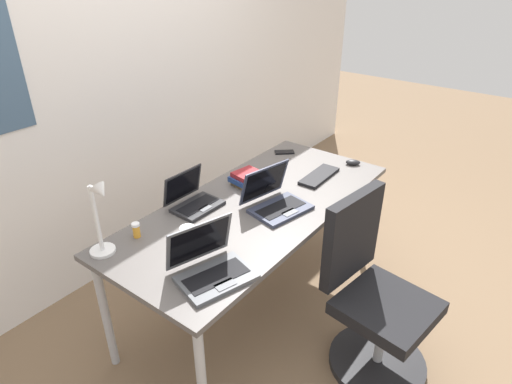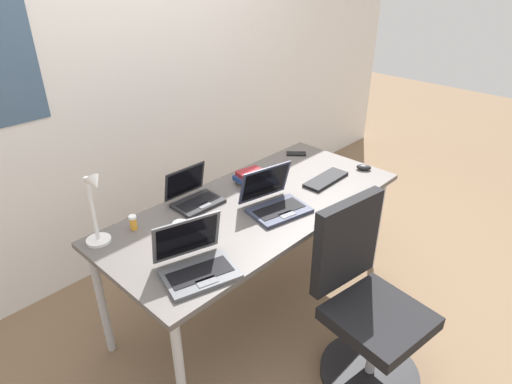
{
  "view_description": "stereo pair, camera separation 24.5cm",
  "coord_description": "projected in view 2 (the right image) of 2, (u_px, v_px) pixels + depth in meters",
  "views": [
    {
      "loc": [
        -1.72,
        -1.3,
        2.0
      ],
      "look_at": [
        0.0,
        0.0,
        0.82
      ],
      "focal_mm": 30.92,
      "sensor_mm": 36.0,
      "label": 1
    },
    {
      "loc": [
        -1.56,
        -1.49,
        2.0
      ],
      "look_at": [
        0.0,
        0.0,
        0.82
      ],
      "focal_mm": 30.92,
      "sensor_mm": 36.0,
      "label": 2
    }
  ],
  "objects": [
    {
      "name": "laptop_front_right",
      "position": [
        196.0,
        263.0,
        1.95
      ],
      "size": [
        0.39,
        0.36,
        0.23
      ],
      "color": "#515459",
      "rests_on": "desk"
    },
    {
      "name": "ground_plane",
      "position": [
        256.0,
        303.0,
        2.85
      ],
      "size": [
        12.0,
        12.0,
        0.0
      ],
      "primitive_type": "plane",
      "color": "#7A6047"
    },
    {
      "name": "book_stack",
      "position": [
        252.0,
        178.0,
        2.7
      ],
      "size": [
        0.2,
        0.18,
        0.08
      ],
      "color": "brown",
      "rests_on": "desk"
    },
    {
      "name": "desk_lamp",
      "position": [
        95.0,
        210.0,
        2.06
      ],
      "size": [
        0.12,
        0.18,
        0.4
      ],
      "color": "white",
      "rests_on": "desk"
    },
    {
      "name": "laptop_front_left",
      "position": [
        275.0,
        202.0,
        2.43
      ],
      "size": [
        0.37,
        0.34,
        0.23
      ],
      "color": "#33384C",
      "rests_on": "desk"
    },
    {
      "name": "laptop_near_lamp",
      "position": [
        194.0,
        196.0,
        2.49
      ],
      "size": [
        0.27,
        0.23,
        0.2
      ],
      "color": "#232326",
      "rests_on": "desk"
    },
    {
      "name": "desk",
      "position": [
        256.0,
        213.0,
        2.52
      ],
      "size": [
        1.8,
        0.8,
        0.74
      ],
      "color": "#595451",
      "rests_on": "ground_plane"
    },
    {
      "name": "wall_back",
      "position": [
        135.0,
        73.0,
        2.89
      ],
      "size": [
        6.0,
        0.13,
        2.6
      ],
      "color": "silver",
      "rests_on": "ground_plane"
    },
    {
      "name": "office_chair",
      "position": [
        365.0,
        311.0,
        2.23
      ],
      "size": [
        0.52,
        0.57,
        0.97
      ],
      "color": "black",
      "rests_on": "ground_plane"
    },
    {
      "name": "cell_phone",
      "position": [
        296.0,
        154.0,
        3.11
      ],
      "size": [
        0.14,
        0.14,
        0.01
      ],
      "primitive_type": "cube",
      "rotation": [
        0.0,
        0.0,
        0.73
      ],
      "color": "black",
      "rests_on": "desk"
    },
    {
      "name": "computer_mouse",
      "position": [
        364.0,
        167.0,
        2.88
      ],
      "size": [
        0.1,
        0.11,
        0.03
      ],
      "primitive_type": "ellipsoid",
      "rotation": [
        0.0,
        0.0,
        0.55
      ],
      "color": "black",
      "rests_on": "desk"
    },
    {
      "name": "pill_bottle",
      "position": [
        133.0,
        222.0,
        2.25
      ],
      "size": [
        0.04,
        0.04,
        0.08
      ],
      "color": "gold",
      "rests_on": "desk"
    },
    {
      "name": "external_keyboard",
      "position": [
        326.0,
        179.0,
        2.75
      ],
      "size": [
        0.33,
        0.13,
        0.02
      ],
      "primitive_type": "cube",
      "rotation": [
        0.0,
        0.0,
        0.02
      ],
      "color": "black",
      "rests_on": "desk"
    },
    {
      "name": "coffee_mug",
      "position": [
        181.0,
        230.0,
        2.18
      ],
      "size": [
        0.11,
        0.08,
        0.09
      ],
      "color": "white",
      "rests_on": "desk"
    }
  ]
}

